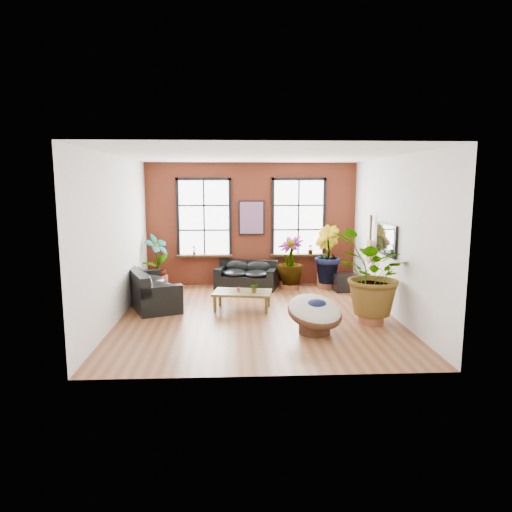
{
  "coord_description": "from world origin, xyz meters",
  "views": [
    {
      "loc": [
        -0.51,
        -9.81,
        2.89
      ],
      "look_at": [
        0.0,
        0.6,
        1.25
      ],
      "focal_mm": 32.0,
      "sensor_mm": 36.0,
      "label": 1
    }
  ],
  "objects_px": {
    "coffee_table": "(242,294)",
    "papasan_chair": "(315,313)",
    "sofa_back": "(247,276)",
    "sofa_left": "(149,289)"
  },
  "relations": [
    {
      "from": "sofa_back",
      "to": "papasan_chair",
      "type": "distance_m",
      "value": 4.2
    },
    {
      "from": "sofa_left",
      "to": "papasan_chair",
      "type": "height_order",
      "value": "sofa_left"
    },
    {
      "from": "sofa_left",
      "to": "coffee_table",
      "type": "relative_size",
      "value": 1.69
    },
    {
      "from": "coffee_table",
      "to": "papasan_chair",
      "type": "distance_m",
      "value": 2.26
    },
    {
      "from": "sofa_left",
      "to": "coffee_table",
      "type": "height_order",
      "value": "sofa_left"
    },
    {
      "from": "sofa_left",
      "to": "sofa_back",
      "type": "bearing_deg",
      "value": -76.89
    },
    {
      "from": "sofa_left",
      "to": "coffee_table",
      "type": "xyz_separation_m",
      "value": [
        2.24,
        -0.5,
        -0.02
      ]
    },
    {
      "from": "papasan_chair",
      "to": "sofa_left",
      "type": "bearing_deg",
      "value": 127.37
    },
    {
      "from": "sofa_back",
      "to": "coffee_table",
      "type": "height_order",
      "value": "sofa_back"
    },
    {
      "from": "sofa_back",
      "to": "coffee_table",
      "type": "bearing_deg",
      "value": -79.73
    }
  ]
}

